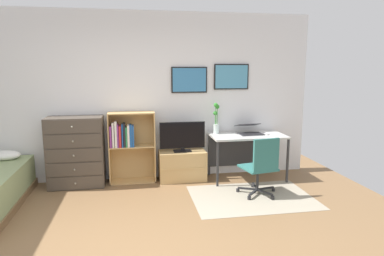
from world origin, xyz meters
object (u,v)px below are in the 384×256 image
at_px(desk, 246,142).
at_px(bamboo_vase, 216,120).
at_px(office_chair, 261,165).
at_px(laptop, 249,130).
at_px(bookshelf, 128,142).
at_px(dresser, 76,152).
at_px(television, 182,137).
at_px(tv_stand, 182,165).
at_px(computer_mouse, 267,134).

distance_m(desk, bamboo_vase, 0.61).
relative_size(office_chair, bamboo_vase, 1.67).
height_order(office_chair, laptop, laptop).
bearing_deg(bookshelf, dresser, -175.26).
relative_size(bookshelf, desk, 0.94).
height_order(television, office_chair, television).
xyz_separation_m(bookshelf, office_chair, (1.86, -0.96, -0.19)).
bearing_deg(dresser, office_chair, -18.68).
height_order(bookshelf, tv_stand, bookshelf).
xyz_separation_m(television, bamboo_vase, (0.58, 0.09, 0.25)).
xyz_separation_m(bookshelf, laptop, (1.98, -0.07, 0.16)).
height_order(dresser, desk, dresser).
xyz_separation_m(office_chair, laptop, (0.12, 0.89, 0.35)).
xyz_separation_m(bookshelf, computer_mouse, (2.23, -0.21, 0.11)).
xyz_separation_m(laptop, computer_mouse, (0.25, -0.14, -0.05)).
bearing_deg(dresser, desk, -0.52).
relative_size(dresser, desk, 0.90).
bearing_deg(television, dresser, 179.75).
bearing_deg(tv_stand, dresser, -179.48).
bearing_deg(dresser, bamboo_vase, 2.08).
relative_size(office_chair, laptop, 1.97).
bearing_deg(laptop, office_chair, -101.63).
bearing_deg(bookshelf, computer_mouse, -5.38).
relative_size(television, laptop, 1.67).
height_order(tv_stand, television, television).
distance_m(television, office_chair, 1.36).
relative_size(desk, computer_mouse, 11.60).
xyz_separation_m(television, desk, (1.06, -0.02, -0.11)).
bearing_deg(computer_mouse, tv_stand, 173.36).
bearing_deg(dresser, laptop, -0.04).
xyz_separation_m(dresser, desk, (2.71, -0.02, 0.07)).
height_order(bookshelf, computer_mouse, bookshelf).
distance_m(tv_stand, office_chair, 1.37).
bearing_deg(tv_stand, bamboo_vase, 6.51).
distance_m(tv_stand, laptop, 1.26).
height_order(bookshelf, bamboo_vase, bamboo_vase).
relative_size(bookshelf, office_chair, 1.31).
distance_m(television, desk, 1.07).
height_order(office_chair, computer_mouse, office_chair).
relative_size(office_chair, computer_mouse, 8.27).
bearing_deg(office_chair, desk, 74.97).
bearing_deg(television, computer_mouse, -5.72).
bearing_deg(dresser, television, -0.25).
distance_m(bookshelf, computer_mouse, 2.25).
relative_size(dresser, tv_stand, 1.44).
relative_size(tv_stand, television, 1.03).
relative_size(bookshelf, laptop, 2.58).
height_order(dresser, television, dresser).
bearing_deg(dresser, tv_stand, 0.52).
xyz_separation_m(dresser, tv_stand, (1.65, 0.02, -0.30)).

